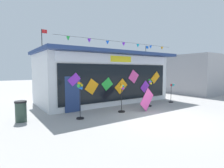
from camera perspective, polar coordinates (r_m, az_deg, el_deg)
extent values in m
plane|color=#9E9B99|center=(9.21, 15.43, -10.45)|extent=(80.00, 80.00, 0.00)
cube|color=silver|center=(13.51, -2.67, 1.70)|extent=(9.31, 4.15, 3.38)
cube|color=navy|center=(13.21, -1.80, 9.42)|extent=(9.71, 4.93, 0.20)
cube|color=silver|center=(11.77, 2.81, 7.96)|extent=(8.57, 0.08, 0.54)
cube|color=yellow|center=(11.75, 2.90, 7.96)|extent=(1.68, 0.04, 0.38)
cube|color=black|center=(11.79, 2.75, 0.50)|extent=(8.38, 0.06, 2.36)
cube|color=navy|center=(10.17, -12.45, -3.24)|extent=(0.90, 0.07, 2.00)
cube|color=purple|center=(10.07, -11.99, 1.42)|extent=(0.79, 0.03, 0.76)
cube|color=orange|center=(10.57, -6.49, -0.85)|extent=(0.93, 0.03, 0.96)
cube|color=green|center=(11.12, -1.53, -0.02)|extent=(0.86, 0.03, 0.84)
cube|color=orange|center=(11.76, 2.93, -0.71)|extent=(1.06, 0.03, 1.04)
cube|color=#EA4CA3|center=(12.42, 6.94, 2.35)|extent=(0.95, 0.03, 0.96)
cube|color=purple|center=(13.21, 10.45, -0.84)|extent=(0.90, 0.03, 0.91)
cube|color=orange|center=(13.96, 13.65, 2.00)|extent=(0.96, 0.03, 0.94)
cylinder|color=black|center=(11.65, 3.74, 13.20)|extent=(8.94, 0.01, 0.01)
cone|color=green|center=(9.82, -13.85, 13.90)|extent=(0.20, 0.20, 0.22)
cone|color=purple|center=(10.31, -7.30, 13.53)|extent=(0.20, 0.20, 0.22)
cone|color=blue|center=(10.92, -1.44, 13.05)|extent=(0.20, 0.20, 0.22)
cone|color=purple|center=(11.63, 3.74, 12.52)|extent=(0.20, 0.20, 0.22)
cone|color=#19B7BC|center=(12.42, 8.27, 11.97)|extent=(0.20, 0.20, 0.22)
cone|color=blue|center=(13.28, 12.22, 11.43)|extent=(0.20, 0.20, 0.22)
cone|color=orange|center=(14.19, 15.66, 10.91)|extent=(0.20, 0.20, 0.22)
cylinder|color=black|center=(11.91, -21.51, 13.12)|extent=(0.04, 0.04, 1.23)
cube|color=red|center=(12.04, -20.81, 15.45)|extent=(0.32, 0.02, 0.22)
cylinder|color=black|center=(16.35, 10.73, 10.33)|extent=(0.04, 0.04, 0.90)
cube|color=blue|center=(16.50, 11.15, 11.43)|extent=(0.32, 0.02, 0.22)
cylinder|color=black|center=(8.87, -10.14, -10.73)|extent=(0.36, 0.36, 0.06)
cylinder|color=black|center=(8.70, -10.21, -5.80)|extent=(0.03, 0.03, 1.61)
cylinder|color=black|center=(8.56, -10.17, -0.53)|extent=(0.06, 0.04, 0.06)
cone|color=yellow|center=(8.61, -9.47, -0.50)|extent=(0.17, 0.18, 0.17)
cone|color=orange|center=(8.55, -10.18, 0.24)|extent=(0.18, 0.17, 0.17)
cone|color=green|center=(8.51, -10.88, -0.57)|extent=(0.17, 0.18, 0.17)
cone|color=blue|center=(8.57, -10.16, -1.30)|extent=(0.18, 0.17, 0.17)
cylinder|color=black|center=(10.12, 3.06, -8.76)|extent=(0.39, 0.39, 0.06)
cylinder|color=black|center=(9.99, 3.08, -4.91)|extent=(0.03, 0.03, 1.44)
cylinder|color=black|center=(9.86, 3.24, -0.82)|extent=(0.06, 0.04, 0.06)
cone|color=#19B7BC|center=(9.93, 3.74, -0.78)|extent=(0.16, 0.17, 0.16)
cone|color=orange|center=(9.85, 3.24, -0.18)|extent=(0.17, 0.16, 0.16)
cone|color=orange|center=(9.80, 2.73, -0.85)|extent=(0.16, 0.17, 0.16)
cone|color=purple|center=(9.87, 3.24, -1.45)|extent=(0.17, 0.16, 0.16)
cylinder|color=black|center=(11.88, 11.85, -6.86)|extent=(0.29, 0.29, 0.06)
cylinder|color=black|center=(11.75, 11.91, -3.18)|extent=(0.03, 0.03, 1.60)
cylinder|color=black|center=(11.65, 12.12, 0.71)|extent=(0.06, 0.04, 0.06)
cone|color=#19B7BC|center=(11.73, 12.49, 0.73)|extent=(0.16, 0.17, 0.16)
cone|color=green|center=(11.64, 12.13, 1.25)|extent=(0.17, 0.16, 0.16)
cone|color=purple|center=(11.57, 11.75, 0.69)|extent=(0.16, 0.17, 0.16)
cone|color=yellow|center=(11.66, 12.11, 0.17)|extent=(0.17, 0.16, 0.16)
cylinder|color=black|center=(13.72, 18.29, -5.47)|extent=(0.32, 0.32, 0.06)
cylinder|color=black|center=(13.63, 18.35, -2.96)|extent=(0.03, 0.03, 1.27)
cone|color=#19B7BC|center=(13.79, 19.11, -0.25)|extent=(0.58, 0.35, 0.20)
cylinder|color=red|center=(13.57, 18.42, -0.31)|extent=(0.03, 0.16, 0.16)
cylinder|color=#2D4238|center=(9.18, -27.10, -8.03)|extent=(0.48, 0.48, 0.87)
cylinder|color=black|center=(9.09, -27.21, -5.09)|extent=(0.52, 0.52, 0.08)
cube|color=#EA4CA3|center=(10.52, 11.11, -4.88)|extent=(1.30, 0.27, 1.30)
cube|color=#99999E|center=(22.35, 21.47, 3.05)|extent=(7.22, 9.58, 3.82)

